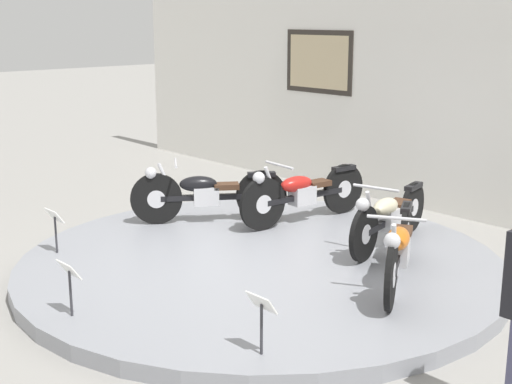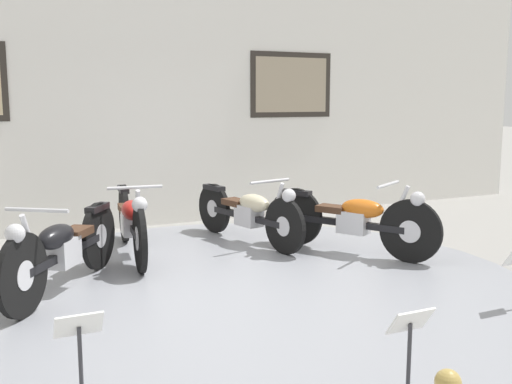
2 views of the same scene
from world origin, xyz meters
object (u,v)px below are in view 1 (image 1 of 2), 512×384
(motorcycle_orange, at_px, (399,247))
(info_placard_front_left, at_px, (55,221))
(motorcycle_black, at_px, (206,192))
(info_placard_front_right, at_px, (262,311))
(motorcycle_red, at_px, (302,192))
(motorcycle_cream, at_px, (389,215))
(info_placard_front_centre, at_px, (70,277))

(motorcycle_orange, distance_m, info_placard_front_left, 3.77)
(motorcycle_black, relative_size, info_placard_front_right, 3.27)
(info_placard_front_left, xyz_separation_m, info_placard_front_right, (3.37, 0.00, 0.00))
(motorcycle_red, height_order, info_placard_front_right, motorcycle_red)
(motorcycle_black, height_order, motorcycle_cream, motorcycle_black)
(motorcycle_red, relative_size, info_placard_front_right, 3.93)
(motorcycle_red, distance_m, info_placard_front_left, 3.10)
(motorcycle_red, xyz_separation_m, info_placard_front_left, (-1.00, -2.94, -0.03))
(motorcycle_black, distance_m, motorcycle_red, 1.24)
(motorcycle_cream, relative_size, info_placard_front_right, 3.76)
(motorcycle_cream, bearing_deg, info_placard_front_right, -71.23)
(motorcycle_red, height_order, info_placard_front_centre, motorcycle_red)
(info_placard_front_left, distance_m, info_placard_front_centre, 1.84)
(info_placard_front_left, bearing_deg, info_placard_front_centre, -23.51)
(motorcycle_red, bearing_deg, motorcycle_orange, -22.89)
(motorcycle_cream, xyz_separation_m, info_placard_front_right, (1.00, -2.93, -0.01))
(info_placard_front_centre, distance_m, info_placard_front_right, 1.84)
(motorcycle_red, bearing_deg, info_placard_front_centre, -79.46)
(motorcycle_red, relative_size, motorcycle_orange, 1.15)
(motorcycle_black, bearing_deg, motorcycle_cream, 22.71)
(motorcycle_red, height_order, info_placard_front_left, motorcycle_red)
(motorcycle_black, bearing_deg, info_placard_front_left, -95.07)
(info_placard_front_right, bearing_deg, motorcycle_black, 147.72)
(info_placard_front_left, height_order, info_placard_front_centre, same)
(motorcycle_cream, xyz_separation_m, info_placard_front_left, (-2.37, -2.93, -0.01))
(motorcycle_red, distance_m, motorcycle_orange, 2.37)
(motorcycle_orange, relative_size, info_placard_front_left, 3.43)
(motorcycle_cream, height_order, motorcycle_orange, motorcycle_orange)
(motorcycle_black, distance_m, motorcycle_orange, 3.01)
(motorcycle_black, xyz_separation_m, motorcycle_orange, (3.01, -0.00, -0.00))
(motorcycle_cream, height_order, info_placard_front_left, motorcycle_cream)
(info_placard_front_left, bearing_deg, info_placard_front_right, 0.00)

